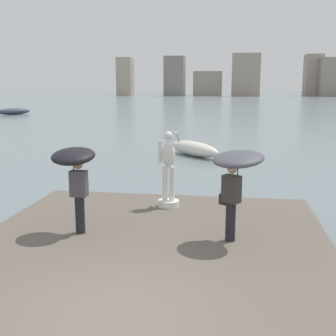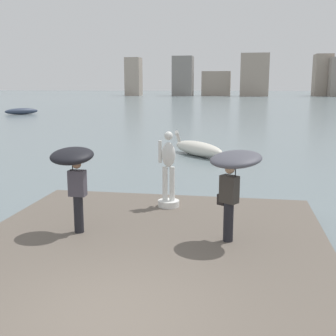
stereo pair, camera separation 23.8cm
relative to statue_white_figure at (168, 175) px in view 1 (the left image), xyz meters
The scene contains 8 objects.
ground_plane 34.13m from the statue_white_figure, 89.97° to the left, with size 400.00×400.00×0.00m, color slate.
pier 3.97m from the statue_white_figure, 89.73° to the right, with size 7.90×10.17×0.40m, color #60564C.
statue_white_figure is the anchor object (origin of this frame).
onlooker_left 3.11m from the statue_white_figure, 126.15° to the right, with size 1.01×1.05×2.04m.
onlooker_right 3.18m from the statue_white_figure, 53.73° to the right, with size 1.55×1.56×2.06m.
boat_far 46.97m from the statue_white_figure, 123.07° to the left, with size 3.82×3.65×0.78m.
boat_leftward 11.28m from the statue_white_figure, 91.45° to the left, with size 3.40×3.59×0.77m.
distant_skyline 129.92m from the statue_white_figure, 88.35° to the left, with size 72.22×13.31×13.14m.
Camera 1 is at (1.70, -5.73, 3.82)m, focal length 45.88 mm.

